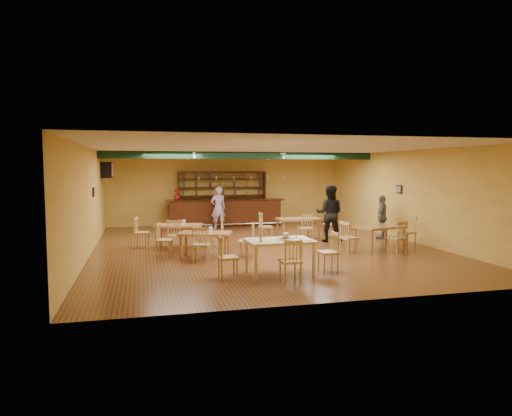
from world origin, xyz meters
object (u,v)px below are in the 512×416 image
object	(u,v)px
dining_table_c	(205,245)
dining_table_d	(379,238)
dining_table_b	(298,229)
bar_counter	(225,213)
patron_bar	(218,208)
patron_right_a	(330,213)
dining_table_a	(179,236)
near_table	(280,257)

from	to	relation	value
dining_table_c	dining_table_d	world-z (taller)	dining_table_d
dining_table_b	bar_counter	bearing A→B (deg)	114.40
bar_counter	dining_table_c	xyz separation A→B (m)	(-1.69, -6.36, -0.22)
dining_table_b	patron_bar	distance (m)	3.85
dining_table_c	patron_right_a	size ratio (longest dim) A/B	0.73
dining_table_a	patron_right_a	world-z (taller)	patron_right_a
dining_table_a	patron_bar	size ratio (longest dim) A/B	0.82
dining_table_b	patron_bar	xyz separation A→B (m)	(-2.26, 3.09, 0.49)
dining_table_c	dining_table_d	xyz separation A→B (m)	(5.14, -0.17, 0.02)
dining_table_d	patron_bar	world-z (taller)	patron_bar
near_table	patron_right_a	size ratio (longest dim) A/B	0.80
dining_table_c	dining_table_d	distance (m)	5.14
dining_table_a	patron_bar	world-z (taller)	patron_bar
dining_table_d	patron_right_a	world-z (taller)	patron_right_a
dining_table_a	patron_bar	bearing A→B (deg)	78.11
bar_counter	near_table	size ratio (longest dim) A/B	3.24
bar_counter	patron_bar	world-z (taller)	patron_bar
near_table	patron_bar	size ratio (longest dim) A/B	0.88
dining_table_a	patron_bar	xyz separation A→B (m)	(1.84, 3.79, 0.50)
bar_counter	near_table	bearing A→B (deg)	-92.08
bar_counter	dining_table_b	xyz separation A→B (m)	(1.84, -3.91, -0.21)
dining_table_a	dining_table_d	distance (m)	6.02
dining_table_b	near_table	size ratio (longest dim) A/B	0.95
dining_table_c	dining_table_b	bearing A→B (deg)	52.39
near_table	patron_bar	bearing A→B (deg)	89.40
bar_counter	dining_table_d	distance (m)	7.39
dining_table_a	dining_table_b	world-z (taller)	dining_table_b
dining_table_b	patron_bar	size ratio (longest dim) A/B	0.84
dining_table_b	dining_table_d	bearing A→B (deg)	-59.17
patron_right_a	dining_table_d	bearing A→B (deg)	140.54
dining_table_a	dining_table_d	xyz separation A→B (m)	(5.71, -1.91, 0.01)
dining_table_b	dining_table_c	world-z (taller)	dining_table_b
bar_counter	patron_right_a	world-z (taller)	patron_right_a
bar_counter	dining_table_c	size ratio (longest dim) A/B	3.56
dining_table_b	dining_table_a	bearing A→B (deg)	-170.97
patron_bar	dining_table_d	bearing A→B (deg)	114.29
patron_right_a	near_table	bearing A→B (deg)	80.74
dining_table_c	patron_right_a	bearing A→B (deg)	38.47
dining_table_c	patron_right_a	xyz separation A→B (m)	(4.32, 1.65, 0.59)
patron_bar	dining_table_b	bearing A→B (deg)	116.34
patron_bar	bar_counter	bearing A→B (deg)	-126.80
dining_table_d	dining_table_c	bearing A→B (deg)	162.19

